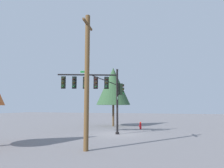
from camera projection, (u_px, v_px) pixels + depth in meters
name	position (u px, v px, depth m)	size (l,w,h in m)	color
ground_plane	(117.00, 134.00, 19.17)	(120.00, 120.00, 0.00)	slate
signal_pole_assembly	(95.00, 86.00, 19.55)	(6.16, 2.65, 6.35)	black
utility_pole	(87.00, 79.00, 12.43)	(0.35, 1.80, 8.49)	brown
fire_hydrant	(140.00, 126.00, 23.57)	(0.33, 0.24, 0.83)	red
tree_near	(113.00, 86.00, 27.47)	(4.62, 4.62, 8.01)	brown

